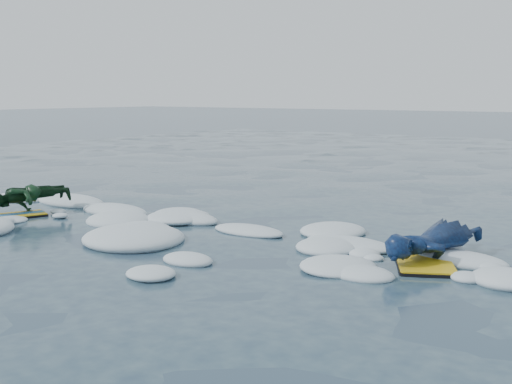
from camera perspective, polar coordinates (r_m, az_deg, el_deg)
ground at (r=6.95m, az=-7.90°, el=-6.02°), size 120.00×120.00×0.00m
foam_band at (r=7.71m, az=-2.60°, el=-4.47°), size 12.00×3.10×0.30m
prone_woman_unit at (r=7.00m, az=15.39°, el=-4.42°), size 0.97×1.64×0.40m
prone_child_unit at (r=9.83m, az=-19.63°, el=-0.72°), size 0.95×1.29×0.45m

